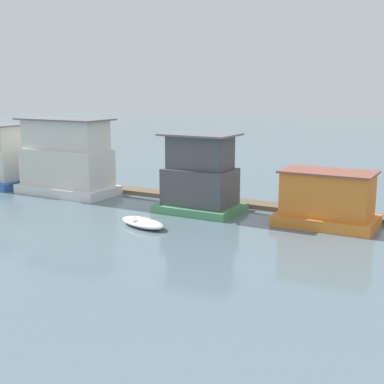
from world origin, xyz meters
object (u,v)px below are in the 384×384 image
object	(u,v)px
mooring_post_near_right	(311,203)
mooring_post_near_left	(206,193)
mooring_post_centre	(234,199)
dinghy_white	(143,223)
houseboat_green	(200,178)
houseboat_white	(66,159)
houseboat_orange	(327,200)

from	to	relation	value
mooring_post_near_right	mooring_post_near_left	size ratio (longest dim) A/B	1.12
mooring_post_near_left	mooring_post_centre	xyz separation A→B (m)	(2.06, 0.00, -0.18)
dinghy_white	mooring_post_near_right	bearing A→B (deg)	41.64
dinghy_white	mooring_post_near_right	world-z (taller)	mooring_post_near_right
houseboat_green	mooring_post_centre	bearing A→B (deg)	52.84
houseboat_white	mooring_post_near_right	bearing A→B (deg)	5.43
houseboat_orange	mooring_post_near_left	bearing A→B (deg)	170.06
houseboat_green	houseboat_orange	world-z (taller)	houseboat_green
houseboat_white	mooring_post_near_left	size ratio (longest dim) A/B	4.54
houseboat_white	dinghy_white	xyz separation A→B (m)	(10.24, -5.13, -2.35)
houseboat_green	mooring_post_near_left	distance (m)	2.46
dinghy_white	houseboat_orange	bearing A→B (deg)	30.40
houseboat_green	dinghy_white	distance (m)	5.38
houseboat_orange	mooring_post_near_left	size ratio (longest dim) A/B	3.45
houseboat_orange	mooring_post_near_right	xyz separation A→B (m)	(-1.40, 1.51, -0.59)
houseboat_orange	mooring_post_centre	world-z (taller)	houseboat_orange
houseboat_white	houseboat_orange	bearing A→B (deg)	0.59
mooring_post_near_right	houseboat_green	bearing A→B (deg)	-163.66
mooring_post_near_left	houseboat_white	bearing A→B (deg)	-170.98
houseboat_green	houseboat_orange	bearing A→B (deg)	3.09
dinghy_white	houseboat_green	bearing A→B (deg)	77.60
mooring_post_near_right	houseboat_white	bearing A→B (deg)	-174.57
mooring_post_near_left	houseboat_green	bearing A→B (deg)	-73.03
houseboat_green	mooring_post_centre	xyz separation A→B (m)	(1.47, 1.94, -1.57)
houseboat_green	mooring_post_near_right	distance (m)	7.01
mooring_post_near_left	mooring_post_centre	size ratio (longest dim) A/B	1.30
dinghy_white	mooring_post_near_left	distance (m)	6.87
houseboat_orange	houseboat_white	bearing A→B (deg)	-179.41
houseboat_white	mooring_post_near_left	world-z (taller)	houseboat_white
houseboat_orange	mooring_post_near_right	size ratio (longest dim) A/B	3.08
houseboat_orange	mooring_post_near_right	distance (m)	2.13
mooring_post_near_right	mooring_post_near_left	world-z (taller)	mooring_post_near_right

